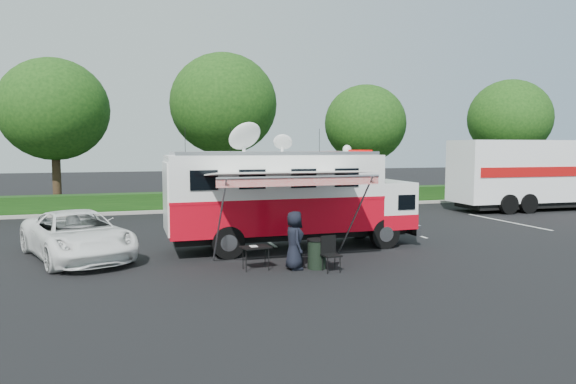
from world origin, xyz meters
name	(u,v)px	position (x,y,z in m)	size (l,w,h in m)	color
ground_plane	(292,248)	(0.00, 0.00, 0.00)	(120.00, 120.00, 0.00)	black
back_border	(243,121)	(1.14, 12.90, 5.00)	(60.00, 6.14, 8.87)	#9E998E
stall_lines	(257,234)	(-0.50, 3.00, 0.00)	(24.12, 5.50, 0.01)	silver
command_truck	(290,197)	(-0.07, 0.00, 1.76)	(8.58, 2.36, 4.12)	black
awning	(291,176)	(-0.84, -2.45, 2.65)	(4.68, 2.43, 2.83)	white
white_suv	(78,258)	(-6.93, 0.39, 0.00)	(2.46, 5.33, 1.48)	white
person	(294,269)	(-0.89, -2.98, 0.00)	(0.82, 0.53, 1.67)	black
folding_table	(256,248)	(-1.96, -2.72, 0.63)	(0.87, 0.68, 0.68)	black
folding_chair	(330,250)	(-0.01, -3.47, 0.58)	(0.52, 0.54, 0.99)	black
trash_bin	(317,254)	(-0.25, -3.08, 0.43)	(0.57, 0.57, 0.85)	black
semi_trailer	(556,173)	(17.59, 6.30, 2.03)	(12.55, 3.02, 3.85)	white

